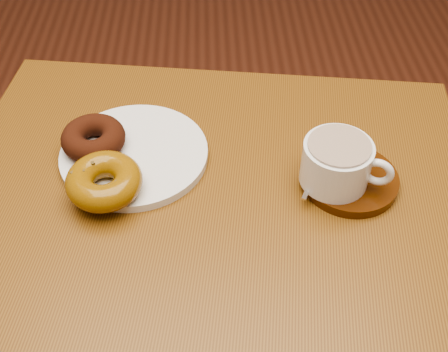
{
  "coord_description": "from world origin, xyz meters",
  "views": [
    {
      "loc": [
        0.12,
        -0.59,
        1.35
      ],
      "look_at": [
        0.13,
        -0.02,
        0.75
      ],
      "focal_mm": 45.0,
      "sensor_mm": 36.0,
      "label": 1
    }
  ],
  "objects_px": {
    "cafe_table": "(212,234)",
    "saucer": "(350,179)",
    "coffee_cup": "(338,163)",
    "donut_plate": "(134,154)"
  },
  "relations": [
    {
      "from": "cafe_table",
      "to": "saucer",
      "type": "relative_size",
      "value": 5.97
    },
    {
      "from": "saucer",
      "to": "coffee_cup",
      "type": "xyz_separation_m",
      "value": [
        -0.03,
        -0.01,
        0.04
      ]
    },
    {
      "from": "donut_plate",
      "to": "saucer",
      "type": "height_order",
      "value": "saucer"
    },
    {
      "from": "cafe_table",
      "to": "donut_plate",
      "type": "bearing_deg",
      "value": 158.92
    },
    {
      "from": "donut_plate",
      "to": "saucer",
      "type": "xyz_separation_m",
      "value": [
        0.33,
        -0.07,
        0.0
      ]
    },
    {
      "from": "cafe_table",
      "to": "donut_plate",
      "type": "xyz_separation_m",
      "value": [
        -0.12,
        0.06,
        0.12
      ]
    },
    {
      "from": "saucer",
      "to": "donut_plate",
      "type": "bearing_deg",
      "value": 168.66
    },
    {
      "from": "cafe_table",
      "to": "coffee_cup",
      "type": "bearing_deg",
      "value": 4.88
    },
    {
      "from": "cafe_table",
      "to": "coffee_cup",
      "type": "relative_size",
      "value": 6.68
    },
    {
      "from": "donut_plate",
      "to": "coffee_cup",
      "type": "height_order",
      "value": "coffee_cup"
    }
  ]
}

